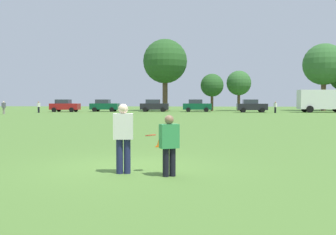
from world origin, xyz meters
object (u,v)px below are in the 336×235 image
parked_car_center (154,105)px  bystander_far_jogger (275,107)px  bystander_field_marshal (4,107)px  parked_car_mid_right (197,106)px  bystander_sideline_watcher (39,106)px  parked_car_near_right (252,106)px  player_defender (169,142)px  player_thrower (123,134)px  traffic_cone (160,141)px  parked_car_mid_left (104,105)px  frisbee (151,135)px  box_truck (328,100)px  parked_car_near_left (65,106)px

parked_car_center → bystander_far_jogger: (16.96, -4.10, -0.05)m
bystander_field_marshal → bystander_far_jogger: bearing=11.9°
parked_car_mid_right → bystander_sideline_watcher: size_ratio=2.69×
parked_car_center → parked_car_near_right: (14.12, -1.69, 0.00)m
player_defender → player_thrower: bearing=166.8°
parked_car_mid_right → traffic_cone: bearing=-91.7°
player_defender → parked_car_near_right: (8.24, 46.80, 0.10)m
parked_car_near_right → bystander_far_jogger: 3.72m
bystander_sideline_watcher → bystander_field_marshal: size_ratio=0.96×
parked_car_near_right → parked_car_mid_left: bearing=176.0°
frisbee → bystander_sideline_watcher: size_ratio=0.18×
parked_car_center → box_truck: bearing=-3.0°
player_defender → parked_car_near_left: parked_car_near_left is taller
box_truck → bystander_field_marshal: box_truck is taller
box_truck → bystander_sideline_watcher: 40.41m
player_defender → parked_car_mid_right: size_ratio=0.35×
parked_car_near_right → bystander_field_marshal: parked_car_near_right is taller
player_thrower → parked_car_near_right: bearing=78.6°
bystander_sideline_watcher → box_truck: bearing=6.2°
frisbee → parked_car_near_left: parked_car_near_left is taller
parked_car_near_left → bystander_far_jogger: 30.13m
frisbee → box_truck: bearing=67.4°
player_defender → bystander_sideline_watcher: (-21.25, 42.80, 0.06)m
player_defender → bystander_far_jogger: 45.76m
parked_car_near_left → parked_car_mid_left: bearing=16.0°
parked_car_near_left → parked_car_center: size_ratio=1.00×
parked_car_center → bystander_sideline_watcher: (-15.38, -5.69, -0.04)m
frisbee → bystander_far_jogger: (11.59, 43.90, -0.07)m
player_defender → traffic_cone: 5.87m
parked_car_mid_left → parked_car_mid_right: bearing=0.8°
parked_car_near_left → bystander_sideline_watcher: bearing=-120.4°
parked_car_mid_left → parked_car_near_right: size_ratio=1.00×
parked_car_mid_left → traffic_cone: bearing=-73.5°
player_thrower → player_defender: player_thrower is taller
player_defender → bystander_sideline_watcher: size_ratio=0.94×
frisbee → parked_car_near_left: (-18.45, 46.22, -0.02)m
player_defender → parked_car_near_left: size_ratio=0.35×
player_defender → parked_car_center: size_ratio=0.35×
parked_car_near_left → box_truck: box_truck is taller
player_thrower → parked_car_mid_left: bearing=104.3°
player_defender → bystander_far_jogger: bearing=76.0°
traffic_cone → bystander_field_marshal: 38.64m
bystander_far_jogger → frisbee: bearing=-104.8°
player_thrower → bystander_far_jogger: player_thrower is taller
player_thrower → parked_car_mid_right: 48.25m
parked_car_near_right → parked_car_mid_right: bearing=167.7°
bystander_sideline_watcher → bystander_field_marshal: bystander_field_marshal is taller
parked_car_mid_right → parked_car_near_right: same height
parked_car_near_right → bystander_far_jogger: parked_car_near_right is taller
box_truck → bystander_sideline_watcher: bearing=-173.8°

